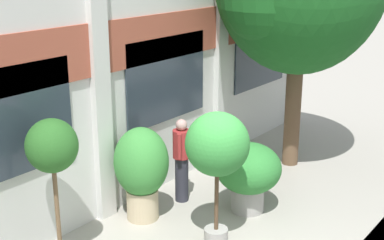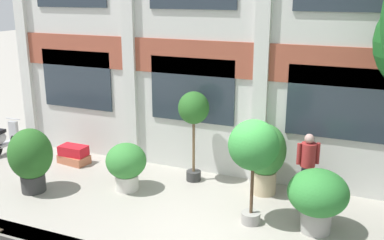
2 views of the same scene
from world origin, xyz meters
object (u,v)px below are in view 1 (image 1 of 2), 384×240
(potted_plant_low_pan, at_px, (217,147))
(potted_plant_tall_urn, at_px, (53,154))
(potted_plant_stone_basin, at_px, (248,171))
(resident_by_doorway, at_px, (182,158))
(potted_plant_glazed_jar, at_px, (142,168))

(potted_plant_low_pan, relative_size, potted_plant_tall_urn, 0.96)
(potted_plant_low_pan, height_order, potted_plant_stone_basin, potted_plant_low_pan)
(potted_plant_tall_urn, height_order, resident_by_doorway, potted_plant_tall_urn)
(potted_plant_glazed_jar, bearing_deg, potted_plant_stone_basin, -43.56)
(potted_plant_low_pan, distance_m, resident_by_doorway, 1.88)
(potted_plant_tall_urn, bearing_deg, potted_plant_stone_basin, -22.85)
(potted_plant_stone_basin, bearing_deg, potted_plant_low_pan, -171.53)
(potted_plant_low_pan, bearing_deg, potted_plant_glazed_jar, 94.30)
(potted_plant_stone_basin, relative_size, potted_plant_tall_urn, 0.56)
(potted_plant_low_pan, xyz_separation_m, resident_by_doorway, (0.89, 1.44, -0.80))
(potted_plant_low_pan, distance_m, potted_plant_glazed_jar, 1.71)
(potted_plant_low_pan, height_order, resident_by_doorway, potted_plant_low_pan)
(potted_plant_low_pan, bearing_deg, potted_plant_tall_urn, 141.40)
(potted_plant_glazed_jar, bearing_deg, potted_plant_tall_urn, 179.05)
(potted_plant_glazed_jar, relative_size, potted_plant_tall_urn, 0.74)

